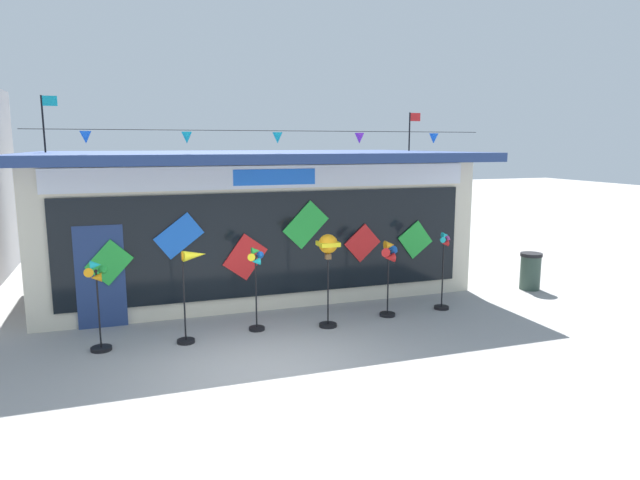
# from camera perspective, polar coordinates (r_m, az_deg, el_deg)

# --- Properties ---
(ground_plane) EXTENTS (80.00, 80.00, 0.00)m
(ground_plane) POSITION_cam_1_polar(r_m,az_deg,el_deg) (9.14, -5.53, -12.92)
(ground_plane) COLOR #9E9B99
(kite_shop_building) EXTENTS (10.01, 6.38, 4.57)m
(kite_shop_building) POSITION_cam_1_polar(r_m,az_deg,el_deg) (14.39, -7.29, 2.33)
(kite_shop_building) COLOR beige
(kite_shop_building) RESTS_ON ground_plane
(wind_spinner_far_left) EXTENTS (0.38, 0.35, 1.59)m
(wind_spinner_far_left) POSITION_cam_1_polar(r_m,az_deg,el_deg) (10.27, -21.61, -5.31)
(wind_spinner_far_left) COLOR black
(wind_spinner_far_left) RESTS_ON ground_plane
(wind_spinner_left) EXTENTS (0.60, 0.32, 1.68)m
(wind_spinner_left) POSITION_cam_1_polar(r_m,az_deg,el_deg) (10.19, -12.90, -3.94)
(wind_spinner_left) COLOR black
(wind_spinner_left) RESTS_ON ground_plane
(wind_spinner_center_left) EXTENTS (0.35, 0.30, 1.62)m
(wind_spinner_center_left) POSITION_cam_1_polar(r_m,az_deg,el_deg) (10.65, -6.49, -3.92)
(wind_spinner_center_left) COLOR black
(wind_spinner_center_left) RESTS_ON ground_plane
(wind_spinner_center_right) EXTENTS (0.38, 0.38, 1.82)m
(wind_spinner_center_right) POSITION_cam_1_polar(r_m,az_deg,el_deg) (10.72, 0.83, -1.35)
(wind_spinner_center_right) COLOR black
(wind_spinner_center_right) RESTS_ON ground_plane
(wind_spinner_right) EXTENTS (0.45, 0.33, 1.59)m
(wind_spinner_right) POSITION_cam_1_polar(r_m,az_deg,el_deg) (11.51, 7.02, -2.38)
(wind_spinner_right) COLOR black
(wind_spinner_right) RESTS_ON ground_plane
(wind_spinner_far_right) EXTENTS (0.32, 0.32, 1.68)m
(wind_spinner_far_right) POSITION_cam_1_polar(r_m,az_deg,el_deg) (12.25, 12.40, -2.72)
(wind_spinner_far_right) COLOR black
(wind_spinner_far_right) RESTS_ON ground_plane
(trash_bin) EXTENTS (0.52, 0.52, 0.90)m
(trash_bin) POSITION_cam_1_polar(r_m,az_deg,el_deg) (14.64, 20.54, -2.96)
(trash_bin) COLOR #2D4238
(trash_bin) RESTS_ON ground_plane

